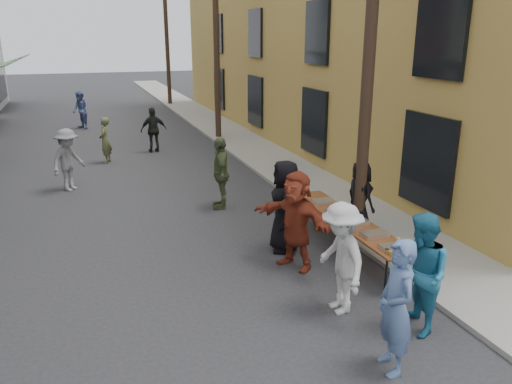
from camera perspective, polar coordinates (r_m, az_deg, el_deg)
ground at (r=7.84m, az=-5.31°, el=-16.91°), size 120.00×120.00×0.00m
sidewalk at (r=22.69m, az=-2.59°, el=6.36°), size 2.20×60.00×0.10m
building_ochre at (r=23.90m, az=12.91°, el=18.46°), size 10.00×28.00×10.00m
utility_pole_near at (r=10.96m, az=12.99°, el=17.48°), size 0.26×0.26×9.00m
utility_pole_mid at (r=22.08m, az=-4.57°, el=17.64°), size 0.26×0.26×9.00m
utility_pole_far at (r=33.80m, az=-10.18°, el=17.36°), size 0.26×0.26×9.00m
serving_table at (r=10.63m, az=10.46°, el=-3.22°), size 0.70×4.00×0.75m
catering_tray_sausage at (r=9.33m, az=15.52°, el=-6.10°), size 0.50×0.33×0.08m
catering_tray_foil_b at (r=9.82m, az=13.38°, el=-4.72°), size 0.50×0.33×0.08m
catering_tray_buns at (r=10.37m, az=11.30°, el=-3.37°), size 0.50×0.33×0.08m
catering_tray_foil_d at (r=10.93m, az=9.45°, el=-2.15°), size 0.50×0.33×0.08m
catering_tray_buns_end at (r=11.51m, az=7.78°, el=-1.06°), size 0.50×0.33×0.08m
condiment_jar_a at (r=8.98m, az=15.45°, el=-7.02°), size 0.07×0.07×0.08m
condiment_jar_b at (r=9.06m, az=15.09°, el=-6.78°), size 0.07×0.07×0.08m
condiment_jar_c at (r=9.13m, az=14.74°, el=-6.55°), size 0.07×0.07×0.08m
cup_stack at (r=9.25m, az=17.44°, el=-6.35°), size 0.08×0.08×0.12m
guest_front_a at (r=10.48m, az=3.33°, el=-1.64°), size 0.88×1.11×1.98m
guest_front_b at (r=7.06m, az=15.72°, el=-12.58°), size 0.57×0.77×1.92m
guest_front_c at (r=8.04m, az=18.32°, el=-8.95°), size 0.89×1.05×1.92m
guest_front_d at (r=8.31m, az=9.68°, el=-7.49°), size 0.74×1.24×1.90m
guest_front_e at (r=13.17m, az=-4.04°, el=2.19°), size 0.70×1.20×1.91m
guest_queue_back at (r=9.74m, az=4.58°, el=-3.22°), size 1.35×1.89×1.97m
server at (r=11.60m, az=11.79°, el=-0.48°), size 0.64×0.87×1.63m
passerby_left at (r=15.67m, az=-20.68°, el=3.45°), size 1.31×1.34×1.84m
passerby_mid at (r=20.08m, az=-11.62°, el=6.96°), size 1.07×0.55×1.75m
passerby_right at (r=18.75m, az=-16.85°, el=5.68°), size 0.57×0.70×1.65m
passerby_far at (r=26.14m, az=-19.39°, el=8.81°), size 1.01×1.10×1.84m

